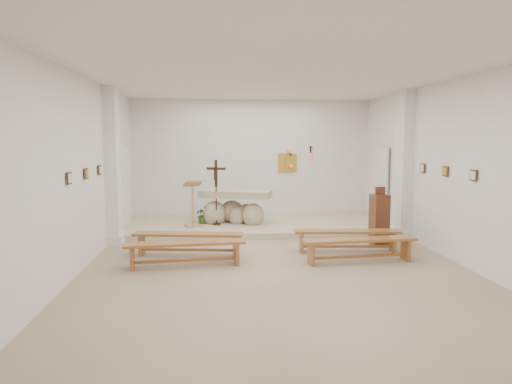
{
  "coord_description": "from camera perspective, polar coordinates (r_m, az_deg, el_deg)",
  "views": [
    {
      "loc": [
        -1.08,
        -8.46,
        2.36
      ],
      "look_at": [
        -0.18,
        1.6,
        1.18
      ],
      "focal_mm": 32.0,
      "sensor_mm": 36.0,
      "label": 1
    }
  ],
  "objects": [
    {
      "name": "gold_wall_relief",
      "position": [
        13.61,
        3.93,
        3.66
      ],
      "size": [
        0.55,
        0.04,
        0.55
      ],
      "primitive_type": "cube",
      "color": "gold",
      "rests_on": "wall_back"
    },
    {
      "name": "bench_left_second",
      "position": [
        8.58,
        -8.82,
        -6.95
      ],
      "size": [
        2.23,
        0.54,
        0.47
      ],
      "rotation": [
        0.0,
        0.0,
        0.09
      ],
      "color": "#965C2B",
      "rests_on": "ground"
    },
    {
      "name": "donation_pedestal",
      "position": [
        10.55,
        15.15,
        -3.3
      ],
      "size": [
        0.39,
        0.39,
        1.31
      ],
      "rotation": [
        0.0,
        0.0,
        0.12
      ],
      "color": "#572D19",
      "rests_on": "ground"
    },
    {
      "name": "crucifix_stand",
      "position": [
        11.72,
        -5.01,
        0.57
      ],
      "size": [
        0.49,
        0.22,
        1.68
      ],
      "rotation": [
        0.0,
        0.0,
        -0.33
      ],
      "color": "black",
      "rests_on": "sanctuary_platform"
    },
    {
      "name": "ground",
      "position": [
        8.85,
        2.13,
        -8.81
      ],
      "size": [
        7.0,
        10.0,
        0.0
      ],
      "primitive_type": "cube",
      "color": "tan",
      "rests_on": "ground"
    },
    {
      "name": "sanctuary_platform",
      "position": [
        12.23,
        0.07,
        -4.11
      ],
      "size": [
        6.98,
        3.0,
        0.15
      ],
      "primitive_type": "cube",
      "color": "#C5B597",
      "rests_on": "ground"
    },
    {
      "name": "station_frame_left_rear",
      "position": [
        9.97,
        -18.96,
        2.62
      ],
      "size": [
        0.03,
        0.2,
        0.2
      ],
      "primitive_type": "cube",
      "color": "#442E1E",
      "rests_on": "wall_left"
    },
    {
      "name": "station_frame_right_front",
      "position": [
        8.93,
        25.57,
        1.9
      ],
      "size": [
        0.03,
        0.2,
        0.2
      ],
      "primitive_type": "cube",
      "color": "#442E1E",
      "rests_on": "wall_right"
    },
    {
      "name": "sanctuary_lamp",
      "position": [
        13.48,
        7.06,
        4.28
      ],
      "size": [
        0.11,
        0.36,
        0.44
      ],
      "color": "black",
      "rests_on": "wall_back"
    },
    {
      "name": "potted_plant",
      "position": [
        12.07,
        -6.61,
        -2.82
      ],
      "size": [
        0.53,
        0.5,
        0.46
      ],
      "primitive_type": "imported",
      "rotation": [
        0.0,
        0.0,
        0.44
      ],
      "color": "#335622",
      "rests_on": "sanctuary_platform"
    },
    {
      "name": "wall_left",
      "position": [
        8.82,
        -20.95,
        2.25
      ],
      "size": [
        0.02,
        10.0,
        3.5
      ],
      "primitive_type": "cube",
      "color": "white",
      "rests_on": "ground"
    },
    {
      "name": "ceiling",
      "position": [
        8.6,
        2.24,
        14.2
      ],
      "size": [
        7.0,
        10.0,
        0.02
      ],
      "primitive_type": "cube",
      "color": "silver",
      "rests_on": "wall_back"
    },
    {
      "name": "station_frame_left_front",
      "position": [
        8.05,
        -22.35,
        1.6
      ],
      "size": [
        0.03,
        0.2,
        0.2
      ],
      "primitive_type": "cube",
      "color": "#442E1E",
      "rests_on": "wall_left"
    },
    {
      "name": "radiator_left",
      "position": [
        11.6,
        -16.73,
        -4.0
      ],
      "size": [
        0.1,
        0.85,
        0.52
      ],
      "primitive_type": "cube",
      "color": "silver",
      "rests_on": "ground"
    },
    {
      "name": "pilaster_left",
      "position": [
        10.73,
        -17.43,
        3.1
      ],
      "size": [
        0.26,
        0.55,
        3.5
      ],
      "primitive_type": "cube",
      "color": "white",
      "rests_on": "ground"
    },
    {
      "name": "wall_back",
      "position": [
        13.51,
        -0.5,
        4.08
      ],
      "size": [
        7.0,
        0.02,
        3.5
      ],
      "primitive_type": "cube",
      "color": "white",
      "rests_on": "ground"
    },
    {
      "name": "bench_right_second",
      "position": [
        8.99,
        12.82,
        -6.42
      ],
      "size": [
        2.23,
        0.53,
        0.47
      ],
      "rotation": [
        0.0,
        0.0,
        0.08
      ],
      "color": "#965C2B",
      "rests_on": "ground"
    },
    {
      "name": "bench_right_front",
      "position": [
        9.75,
        11.35,
        -5.37
      ],
      "size": [
        2.23,
        0.54,
        0.47
      ],
      "rotation": [
        0.0,
        0.0,
        -0.09
      ],
      "color": "#965C2B",
      "rests_on": "ground"
    },
    {
      "name": "altar",
      "position": [
        12.02,
        -2.66,
        -2.17
      ],
      "size": [
        1.97,
        1.21,
        0.95
      ],
      "rotation": [
        0.0,
        0.0,
        -0.29
      ],
      "color": "beige",
      "rests_on": "sanctuary_platform"
    },
    {
      "name": "station_frame_right_mid",
      "position": [
        9.8,
        22.6,
        2.41
      ],
      "size": [
        0.03,
        0.2,
        0.2
      ],
      "primitive_type": "cube",
      "color": "#442E1E",
      "rests_on": "wall_right"
    },
    {
      "name": "radiator_right",
      "position": [
        12.22,
        16.69,
        -3.47
      ],
      "size": [
        0.1,
        0.85,
        0.52
      ],
      "primitive_type": "cube",
      "color": "silver",
      "rests_on": "ground"
    },
    {
      "name": "bench_left_front",
      "position": [
        9.37,
        -8.5,
        -5.79
      ],
      "size": [
        2.24,
        0.65,
        0.47
      ],
      "rotation": [
        0.0,
        0.0,
        -0.14
      ],
      "color": "#965C2B",
      "rests_on": "ground"
    },
    {
      "name": "pilaster_right",
      "position": [
        11.38,
        17.96,
        3.27
      ],
      "size": [
        0.26,
        0.55,
        3.5
      ],
      "primitive_type": "cube",
      "color": "white",
      "rests_on": "ground"
    },
    {
      "name": "wall_right",
      "position": [
        9.64,
        23.26,
        2.49
      ],
      "size": [
        0.02,
        10.0,
        3.5
      ],
      "primitive_type": "cube",
      "color": "white",
      "rests_on": "ground"
    },
    {
      "name": "station_frame_left_mid",
      "position": [
        9.01,
        -20.47,
        2.17
      ],
      "size": [
        0.03,
        0.2,
        0.2
      ],
      "primitive_type": "cube",
      "color": "#442E1E",
      "rests_on": "wall_left"
    },
    {
      "name": "lectern",
      "position": [
        11.62,
        -7.9,
        -1.38
      ],
      "size": [
        0.51,
        0.47,
        1.21
      ],
      "rotation": [
        0.0,
        0.0,
        0.34
      ],
      "color": "tan",
      "rests_on": "sanctuary_platform"
    },
    {
      "name": "station_frame_right_rear",
      "position": [
        10.7,
        20.12,
        2.83
      ],
      "size": [
        0.03,
        0.2,
        0.2
      ],
      "primitive_type": "cube",
      "color": "#442E1E",
      "rests_on": "wall_right"
    }
  ]
}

